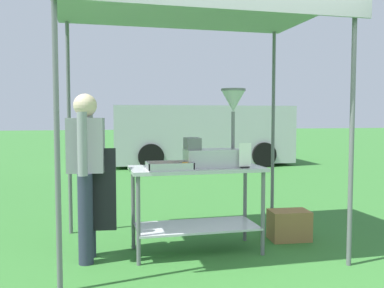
# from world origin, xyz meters

# --- Properties ---
(ground_plane) EXTENTS (70.00, 70.00, 0.00)m
(ground_plane) POSITION_xyz_m (0.00, 6.00, 0.00)
(ground_plane) COLOR #33702D
(stall_canopy) EXTENTS (2.79, 1.92, 2.54)m
(stall_canopy) POSITION_xyz_m (-0.22, 1.00, 2.43)
(stall_canopy) COLOR slate
(stall_canopy) RESTS_ON ground
(donut_cart) EXTENTS (1.35, 0.61, 0.88)m
(donut_cart) POSITION_xyz_m (-0.22, 0.90, 0.64)
(donut_cart) COLOR #B7B7BC
(donut_cart) RESTS_ON ground
(donut_tray) EXTENTS (0.44, 0.30, 0.07)m
(donut_tray) POSITION_xyz_m (-0.52, 0.77, 0.91)
(donut_tray) COLOR #B7B7BC
(donut_tray) RESTS_ON donut_cart
(donut_fryer) EXTENTS (0.62, 0.28, 0.80)m
(donut_fryer) POSITION_xyz_m (-0.01, 0.87, 1.16)
(donut_fryer) COLOR #B7B7BC
(donut_fryer) RESTS_ON donut_cart
(menu_sign) EXTENTS (0.13, 0.05, 0.25)m
(menu_sign) POSITION_xyz_m (0.23, 0.70, 0.99)
(menu_sign) COLOR black
(menu_sign) RESTS_ON donut_cart
(vendor) EXTENTS (0.46, 0.54, 1.61)m
(vendor) POSITION_xyz_m (-1.31, 0.90, 0.90)
(vendor) COLOR #2D3347
(vendor) RESTS_ON ground
(supply_crate) EXTENTS (0.46, 0.32, 0.34)m
(supply_crate) POSITION_xyz_m (0.90, 1.06, 0.17)
(supply_crate) COLOR olive
(supply_crate) RESTS_ON ground
(van_silver) EXTENTS (5.11, 2.29, 1.69)m
(van_silver) POSITION_xyz_m (1.82, 8.52, 0.88)
(van_silver) COLOR #BCBCC1
(van_silver) RESTS_ON ground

